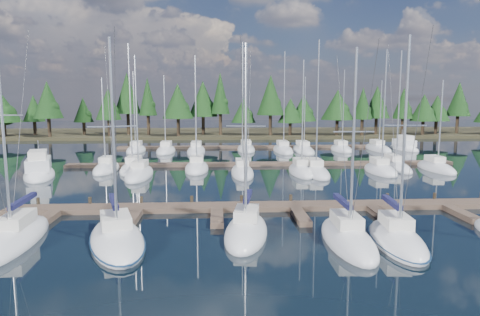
{
  "coord_description": "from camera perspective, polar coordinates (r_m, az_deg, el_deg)",
  "views": [
    {
      "loc": [
        -6.04,
        -14.56,
        8.59
      ],
      "look_at": [
        -3.96,
        22.0,
        3.51
      ],
      "focal_mm": 32.0,
      "sensor_mm": 36.0,
      "label": 1
    }
  ],
  "objects": [
    {
      "name": "ground",
      "position": [
        45.78,
        4.38,
        -2.94
      ],
      "size": [
        260.0,
        260.0,
        0.0
      ],
      "primitive_type": "plane",
      "color": "black",
      "rests_on": "ground"
    },
    {
      "name": "motor_yacht_left",
      "position": [
        52.87,
        -25.21,
        -1.64
      ],
      "size": [
        6.09,
        10.16,
        4.83
      ],
      "color": "silver",
      "rests_on": "ground"
    },
    {
      "name": "front_sailboat_1",
      "position": [
        27.03,
        -16.09,
        -10.35
      ],
      "size": [
        5.68,
        9.51,
        12.78
      ],
      "color": "silver",
      "rests_on": "ground"
    },
    {
      "name": "back_docks",
      "position": [
        64.97,
        2.1,
        0.47
      ],
      "size": [
        50.0,
        21.8,
        0.4
      ],
      "color": "brown",
      "rests_on": "ground"
    },
    {
      "name": "front_sailboat_0",
      "position": [
        29.33,
        -27.8,
        -9.47
      ],
      "size": [
        2.94,
        9.35,
        13.94
      ],
      "color": "silver",
      "rests_on": "ground"
    },
    {
      "name": "front_sailboat_2",
      "position": [
        27.43,
        0.83,
        -9.72
      ],
      "size": [
        3.79,
        7.96,
        12.65
      ],
      "color": "silver",
      "rests_on": "ground"
    },
    {
      "name": "front_sailboat_4",
      "position": [
        27.56,
        20.16,
        -10.14
      ],
      "size": [
        3.49,
        7.82,
        12.9
      ],
      "color": "silver",
      "rests_on": "ground"
    },
    {
      "name": "far_shore",
      "position": [
        105.06,
        0.04,
        3.37
      ],
      "size": [
        220.0,
        30.0,
        0.6
      ],
      "primitive_type": "cube",
      "color": "#322E1C",
      "rests_on": "ground"
    },
    {
      "name": "tree_line",
      "position": [
        94.89,
        0.17,
        7.16
      ],
      "size": [
        185.34,
        11.81,
        13.87
      ],
      "color": "black",
      "rests_on": "far_shore"
    },
    {
      "name": "front_sailboat_3",
      "position": [
        26.86,
        14.15,
        -10.37
      ],
      "size": [
        2.81,
        8.2,
        12.24
      ],
      "color": "silver",
      "rests_on": "ground"
    },
    {
      "name": "back_sailboat_rows",
      "position": [
        60.51,
        2.64,
        -0.02
      ],
      "size": [
        43.26,
        32.33,
        16.89
      ],
      "color": "silver",
      "rests_on": "ground"
    },
    {
      "name": "motor_yacht_right",
      "position": [
        78.18,
        21.03,
        1.39
      ],
      "size": [
        3.52,
        8.37,
        4.06
      ],
      "color": "silver",
      "rests_on": "ground"
    },
    {
      "name": "main_dock",
      "position": [
        33.55,
        7.27,
        -6.65
      ],
      "size": [
        44.0,
        6.13,
        0.9
      ],
      "color": "brown",
      "rests_on": "ground"
    }
  ]
}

